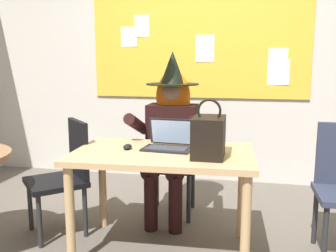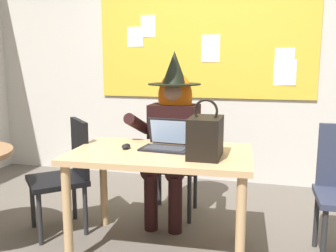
{
  "view_description": "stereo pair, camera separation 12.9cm",
  "coord_description": "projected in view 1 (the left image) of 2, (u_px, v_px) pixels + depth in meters",
  "views": [
    {
      "loc": [
        0.54,
        -2.34,
        1.33
      ],
      "look_at": [
        -0.04,
        0.39,
        0.85
      ],
      "focal_mm": 39.25,
      "sensor_mm": 36.0,
      "label": 1
    },
    {
      "loc": [
        0.67,
        -2.31,
        1.33
      ],
      "look_at": [
        -0.04,
        0.39,
        0.85
      ],
      "focal_mm": 39.25,
      "sensor_mm": 36.0,
      "label": 2
    }
  ],
  "objects": [
    {
      "name": "wall_back_bulletin",
      "position": [
        198.0,
        59.0,
        4.1
      ],
      "size": [
        5.26,
        1.94,
        2.73
      ],
      "color": "beige",
      "rests_on": "ground"
    },
    {
      "name": "desk_main",
      "position": [
        163.0,
        165.0,
        2.54
      ],
      "size": [
        1.27,
        0.81,
        0.73
      ],
      "rotation": [
        0.0,
        0.0,
        0.05
      ],
      "color": "tan",
      "rests_on": "ground"
    },
    {
      "name": "chair_at_desk",
      "position": [
        173.0,
        156.0,
        3.29
      ],
      "size": [
        0.44,
        0.44,
        0.91
      ],
      "rotation": [
        0.0,
        0.0,
        -1.53
      ],
      "color": "#4C1E19",
      "rests_on": "ground"
    },
    {
      "name": "person_costumed",
      "position": [
        171.0,
        127.0,
        3.12
      ],
      "size": [
        0.59,
        0.69,
        1.43
      ],
      "rotation": [
        0.0,
        0.0,
        -1.57
      ],
      "color": "black",
      "rests_on": "ground"
    },
    {
      "name": "laptop",
      "position": [
        169.0,
        142.0,
        2.6
      ],
      "size": [
        0.36,
        0.27,
        0.21
      ],
      "rotation": [
        0.0,
        0.0,
        -0.08
      ],
      "color": "black",
      "rests_on": "desk_main"
    },
    {
      "name": "computer_mouse",
      "position": [
        127.0,
        147.0,
        2.59
      ],
      "size": [
        0.07,
        0.11,
        0.03
      ],
      "primitive_type": "ellipsoid",
      "rotation": [
        0.0,
        0.0,
        0.15
      ],
      "color": "black",
      "rests_on": "desk_main"
    },
    {
      "name": "handbag",
      "position": [
        209.0,
        136.0,
        2.36
      ],
      "size": [
        0.2,
        0.3,
        0.38
      ],
      "rotation": [
        0.0,
        0.0,
        -0.06
      ],
      "color": "black",
      "rests_on": "desk_main"
    },
    {
      "name": "chair_spare_by_window",
      "position": [
        66.0,
        171.0,
        2.87
      ],
      "size": [
        0.59,
        0.59,
        0.89
      ],
      "rotation": [
        0.0,
        0.0,
        3.9
      ],
      "color": "black",
      "rests_on": "ground"
    }
  ]
}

